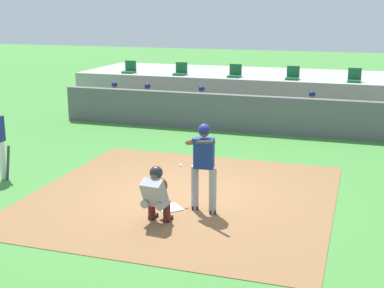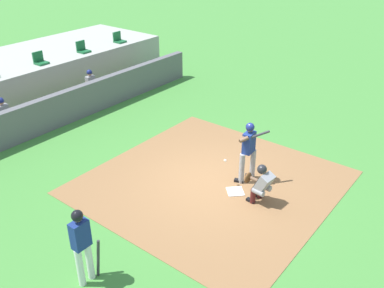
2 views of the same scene
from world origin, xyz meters
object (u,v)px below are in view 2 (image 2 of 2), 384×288
(home_plate, at_px, (235,191))
(stadium_seat_4, at_px, (83,49))
(dugout_player_2, at_px, (6,116))
(stadium_seat_3, at_px, (40,60))
(catcher_crouched, at_px, (260,182))
(dugout_player_3, at_px, (93,85))
(batter_at_plate, at_px, (248,149))
(stadium_seat_5, at_px, (119,39))
(on_deck_batter, at_px, (82,242))

(home_plate, height_order, stadium_seat_4, stadium_seat_4)
(dugout_player_2, height_order, stadium_seat_3, stadium_seat_3)
(catcher_crouched, bearing_deg, dugout_player_3, 77.45)
(batter_at_plate, bearing_deg, stadium_seat_4, 75.78)
(catcher_crouched, bearing_deg, stadium_seat_5, 63.63)
(batter_at_plate, height_order, stadium_seat_4, stadium_seat_4)
(dugout_player_2, height_order, dugout_player_3, same)
(home_plate, distance_m, dugout_player_3, 8.41)
(on_deck_batter, xyz_separation_m, dugout_player_2, (2.74, 7.48, -0.35))
(batter_at_plate, bearing_deg, stadium_seat_3, 87.77)
(on_deck_batter, xyz_separation_m, stadium_seat_5, (9.97, 9.52, 0.51))
(home_plate, distance_m, dugout_player_2, 8.37)
(dugout_player_2, height_order, stadium_seat_5, stadium_seat_5)
(batter_at_plate, relative_size, on_deck_batter, 1.01)
(batter_at_plate, height_order, dugout_player_2, batter_at_plate)
(stadium_seat_4, bearing_deg, home_plate, -107.71)
(catcher_crouched, xyz_separation_m, stadium_seat_4, (3.24, 10.90, 0.93))
(stadium_seat_4, bearing_deg, dugout_player_3, -121.87)
(dugout_player_3, bearing_deg, home_plate, -103.70)
(catcher_crouched, height_order, stadium_seat_5, stadium_seat_5)
(stadium_seat_3, bearing_deg, home_plate, -96.08)
(on_deck_batter, distance_m, stadium_seat_4, 12.32)
(stadium_seat_4, distance_m, stadium_seat_5, 2.17)
(batter_at_plate, xyz_separation_m, stadium_seat_4, (2.56, 10.10, 0.50))
(stadium_seat_3, xyz_separation_m, stadium_seat_5, (4.33, 0.00, 0.00))
(dugout_player_3, bearing_deg, stadium_seat_3, 113.90)
(batter_at_plate, distance_m, stadium_seat_4, 10.43)
(stadium_seat_4, height_order, stadium_seat_5, same)
(dugout_player_2, xyz_separation_m, stadium_seat_3, (2.90, 2.03, 0.86))
(batter_at_plate, bearing_deg, dugout_player_3, 80.88)
(home_plate, height_order, batter_at_plate, batter_at_plate)
(dugout_player_3, bearing_deg, stadium_seat_5, 30.66)
(catcher_crouched, bearing_deg, home_plate, 90.85)
(on_deck_batter, bearing_deg, dugout_player_3, 48.84)
(catcher_crouched, xyz_separation_m, on_deck_batter, (-4.57, 1.39, 0.41))
(on_deck_batter, bearing_deg, stadium_seat_3, 59.35)
(home_plate, relative_size, catcher_crouched, 0.29)
(catcher_crouched, height_order, on_deck_batter, on_deck_batter)
(batter_at_plate, height_order, dugout_player_3, batter_at_plate)
(on_deck_batter, bearing_deg, batter_at_plate, -6.34)
(catcher_crouched, distance_m, dugout_player_2, 9.06)
(dugout_player_3, relative_size, stadium_seat_3, 2.71)
(dugout_player_2, relative_size, stadium_seat_3, 2.71)
(dugout_player_2, bearing_deg, dugout_player_3, 0.00)
(home_plate, bearing_deg, stadium_seat_3, 83.92)
(stadium_seat_3, distance_m, stadium_seat_5, 4.33)
(catcher_crouched, relative_size, stadium_seat_5, 3.20)
(dugout_player_2, distance_m, dugout_player_3, 3.80)
(dugout_player_3, height_order, stadium_seat_5, stadium_seat_5)
(dugout_player_2, height_order, stadium_seat_4, stadium_seat_4)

